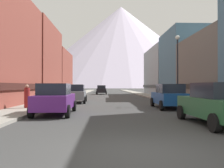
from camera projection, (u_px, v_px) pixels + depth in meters
name	position (u px, v px, depth m)	size (l,w,h in m)	color
ground_plane	(143.00, 153.00, 5.71)	(400.00, 400.00, 0.00)	#383838
sidewalk_left	(74.00, 95.00, 40.50)	(2.50, 100.00, 0.15)	gray
sidewalk_right	(146.00, 95.00, 40.89)	(2.50, 100.00, 0.15)	gray
storefront_left_2	(27.00, 63.00, 30.18)	(7.31, 10.85, 9.50)	brown
storefront_left_3	(47.00, 74.00, 41.73)	(7.93, 11.44, 7.83)	brown
storefront_right_2	(197.00, 66.00, 32.24)	(9.01, 8.80, 9.17)	slate
storefront_right_3	(170.00, 73.00, 43.83)	(7.99, 13.67, 8.63)	#99A5B2
car_left_0	(55.00, 99.00, 13.48)	(2.18, 4.45, 1.78)	#591E72
car_left_1	(76.00, 94.00, 22.92)	(2.23, 4.48, 1.78)	slate
car_right_0	(217.00, 104.00, 9.86)	(2.18, 4.45, 1.78)	#265933
car_right_1	(169.00, 96.00, 17.14)	(2.12, 4.43, 1.78)	#19478C
car_driving_0	(101.00, 90.00, 46.42)	(2.06, 4.40, 1.78)	black
car_driving_1	(102.00, 89.00, 57.98)	(2.06, 4.40, 1.78)	#19478C
trash_bin_right	(219.00, 102.00, 14.88)	(0.59, 0.59, 0.98)	#4C5156
pedestrian_0	(59.00, 93.00, 27.03)	(0.36, 0.36, 1.53)	navy
pedestrian_1	(27.00, 97.00, 15.94)	(0.36, 0.36, 1.59)	maroon
streetlamp_right	(178.00, 59.00, 20.16)	(0.36, 0.36, 5.86)	black
mountain_backdrop	(121.00, 47.00, 266.50)	(217.41, 217.41, 92.29)	silver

